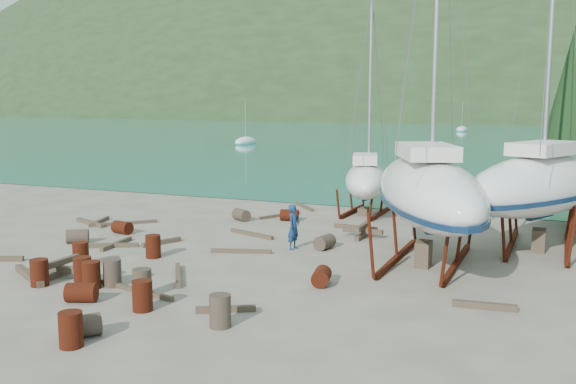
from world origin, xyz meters
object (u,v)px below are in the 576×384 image
at_px(large_sailboat_far, 542,183).
at_px(small_sailboat_shore, 367,179).
at_px(large_sailboat_near, 428,190).
at_px(worker, 294,227).

bearing_deg(large_sailboat_far, small_sailboat_shore, 174.11).
height_order(large_sailboat_near, small_sailboat_shore, large_sailboat_near).
distance_m(large_sailboat_far, small_sailboat_shore, 10.05).
xyz_separation_m(large_sailboat_near, large_sailboat_far, (3.73, 4.12, -0.05)).
relative_size(large_sailboat_far, small_sailboat_shore, 1.45).
relative_size(large_sailboat_near, worker, 9.24).
bearing_deg(large_sailboat_far, large_sailboat_near, -108.24).
xyz_separation_m(large_sailboat_near, small_sailboat_shore, (-4.95, 9.10, -0.86)).
xyz_separation_m(small_sailboat_shore, worker, (-0.42, -8.91, -0.95)).
height_order(large_sailboat_near, large_sailboat_far, large_sailboat_near).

